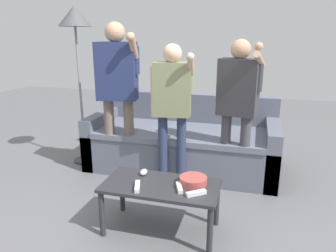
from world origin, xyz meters
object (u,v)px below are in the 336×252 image
at_px(player_left, 117,83).
at_px(game_remote_wand_spare, 196,193).
at_px(floor_lamp, 75,27).
at_px(player_center, 172,100).
at_px(player_right, 238,99).
at_px(game_remote_wand_near, 137,186).
at_px(snack_bowl, 193,181).
at_px(coffee_table, 161,191).
at_px(game_remote_nunchuk, 144,172).
at_px(couch, 183,142).
at_px(game_remote_wand_far, 179,188).

height_order(player_left, game_remote_wand_spare, player_left).
distance_m(floor_lamp, player_center, 1.44).
relative_size(player_right, game_remote_wand_spare, 10.28).
bearing_deg(game_remote_wand_near, snack_bowl, 24.95).
height_order(floor_lamp, game_remote_wand_near, floor_lamp).
relative_size(coffee_table, game_remote_wand_spare, 6.25).
xyz_separation_m(game_remote_nunchuk, floor_lamp, (-1.15, 1.01, 1.17)).
bearing_deg(player_right, coffee_table, -119.13).
height_order(game_remote_nunchuk, player_center, player_center).
bearing_deg(game_remote_wand_near, game_remote_wand_spare, 2.11).
bearing_deg(player_left, player_right, 0.02).
bearing_deg(game_remote_wand_spare, floor_lamp, 142.84).
relative_size(game_remote_nunchuk, floor_lamp, 0.05).
xyz_separation_m(player_left, game_remote_wand_spare, (1.04, -0.99, -0.61)).
distance_m(game_remote_nunchuk, floor_lamp, 1.93).
bearing_deg(game_remote_nunchuk, snack_bowl, -7.59).
bearing_deg(game_remote_wand_near, player_left, 120.44).
bearing_deg(game_remote_wand_spare, couch, 106.62).
xyz_separation_m(game_remote_nunchuk, game_remote_wand_far, (0.34, -0.18, -0.01)).
relative_size(snack_bowl, floor_lamp, 0.12).
distance_m(player_center, player_right, 0.62).
relative_size(player_left, game_remote_wand_far, 10.87).
bearing_deg(floor_lamp, game_remote_wand_spare, -37.16).
height_order(couch, game_remote_wand_near, couch).
bearing_deg(couch, snack_bowl, -73.61).
height_order(floor_lamp, game_remote_wand_far, floor_lamp).
bearing_deg(game_remote_nunchuk, player_right, 48.27).
bearing_deg(couch, game_remote_nunchuk, -92.68).
distance_m(coffee_table, snack_bowl, 0.27).
xyz_separation_m(player_right, game_remote_wand_spare, (-0.20, -0.99, -0.51)).
height_order(snack_bowl, game_remote_wand_far, snack_bowl).
xyz_separation_m(couch, coffee_table, (0.13, -1.33, 0.06)).
relative_size(couch, snack_bowl, 10.00).
bearing_deg(floor_lamp, couch, 9.03).
bearing_deg(coffee_table, game_remote_wand_near, -143.21).
bearing_deg(player_left, coffee_table, -50.27).
relative_size(snack_bowl, game_remote_nunchuk, 2.43).
distance_m(coffee_table, player_center, 0.97).
relative_size(player_right, game_remote_wand_far, 9.81).
relative_size(player_center, player_right, 0.97).
bearing_deg(game_remote_wand_far, game_remote_nunchuk, 152.96).
relative_size(coffee_table, player_center, 0.63).
height_order(floor_lamp, game_remote_wand_spare, floor_lamp).
xyz_separation_m(floor_lamp, player_right, (1.83, -0.25, -0.67)).
relative_size(couch, game_remote_nunchuk, 24.29).
xyz_separation_m(snack_bowl, floor_lamp, (-1.57, 1.07, 1.17)).
bearing_deg(player_left, couch, 35.55).
relative_size(couch, coffee_table, 2.37).
relative_size(game_remote_wand_near, game_remote_wand_spare, 1.16).
relative_size(game_remote_wand_far, game_remote_wand_spare, 1.05).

